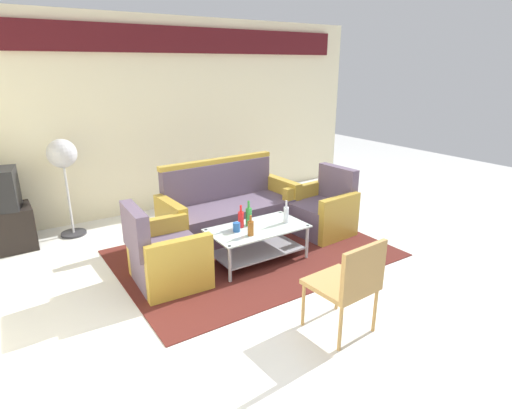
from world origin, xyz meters
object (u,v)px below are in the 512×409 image
(bottle_red, at_px, (241,219))
(wicker_chair, at_px, (350,280))
(couch, at_px, (229,211))
(cup, at_px, (237,227))
(armchair_left, at_px, (165,257))
(bottle_green, at_px, (249,216))
(armchair_right, at_px, (322,212))
(coffee_table, at_px, (257,239))
(bottle_clear, at_px, (286,214))
(pedestal_fan, at_px, (63,159))
(bottle_brown, at_px, (251,228))

(bottle_red, bearing_deg, wicker_chair, -89.49)
(couch, height_order, cup, couch)
(armchair_left, bearing_deg, bottle_red, 93.31)
(armchair_left, xyz_separation_m, bottle_red, (0.91, 0.01, 0.22))
(couch, relative_size, bottle_green, 6.33)
(armchair_right, relative_size, wicker_chair, 1.01)
(coffee_table, xyz_separation_m, cup, (-0.25, 0.03, 0.19))
(bottle_clear, height_order, cup, bottle_clear)
(couch, distance_m, bottle_red, 0.83)
(bottle_green, distance_m, wicker_chair, 1.65)
(bottle_green, distance_m, pedestal_fan, 2.49)
(couch, distance_m, bottle_green, 0.80)
(armchair_right, xyz_separation_m, coffee_table, (-1.19, -0.25, -0.02))
(bottle_green, xyz_separation_m, cup, (-0.21, -0.08, -0.06))
(bottle_green, bearing_deg, pedestal_fan, 129.70)
(armchair_right, bearing_deg, bottle_brown, 101.95)
(couch, bearing_deg, bottle_green, 74.68)
(couch, height_order, pedestal_fan, pedestal_fan)
(armchair_right, distance_m, bottle_green, 1.26)
(bottle_red, bearing_deg, pedestal_fan, 127.66)
(bottle_clear, bearing_deg, bottle_red, 162.37)
(bottle_green, xyz_separation_m, pedestal_fan, (-1.56, 1.87, 0.49))
(bottle_clear, xyz_separation_m, bottle_red, (-0.51, 0.16, -0.00))
(bottle_red, xyz_separation_m, wicker_chair, (0.01, -1.65, -0.01))
(couch, relative_size, armchair_left, 2.15)
(coffee_table, height_order, bottle_green, bottle_green)
(bottle_brown, bearing_deg, couch, 72.54)
(armchair_left, xyz_separation_m, coffee_table, (1.05, -0.10, -0.02))
(bottle_brown, height_order, bottle_red, bottle_red)
(bottle_green, relative_size, wicker_chair, 0.34)
(bottle_red, bearing_deg, cup, -143.40)
(bottle_brown, xyz_separation_m, pedestal_fan, (-1.42, 2.14, 0.52))
(cup, bearing_deg, coffee_table, -7.65)
(wicker_chair, bearing_deg, bottle_clear, 68.39)
(bottle_clear, height_order, pedestal_fan, pedestal_fan)
(couch, distance_m, armchair_right, 1.22)
(couch, bearing_deg, pedestal_fan, -34.86)
(armchair_left, height_order, bottle_brown, armchair_left)
(cup, bearing_deg, bottle_green, 21.40)
(couch, relative_size, bottle_clear, 6.87)
(armchair_left, distance_m, cup, 0.82)
(coffee_table, xyz_separation_m, pedestal_fan, (-1.60, 1.99, 0.74))
(couch, xyz_separation_m, wicker_chair, (-0.27, -2.41, 0.18))
(bottle_clear, bearing_deg, coffee_table, 172.05)
(armchair_right, bearing_deg, bottle_clear, 105.79)
(bottle_clear, relative_size, bottle_red, 1.03)
(armchair_right, relative_size, bottle_brown, 3.79)
(pedestal_fan, bearing_deg, bottle_green, -50.30)
(couch, bearing_deg, wicker_chair, 81.57)
(armchair_right, height_order, pedestal_fan, pedestal_fan)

